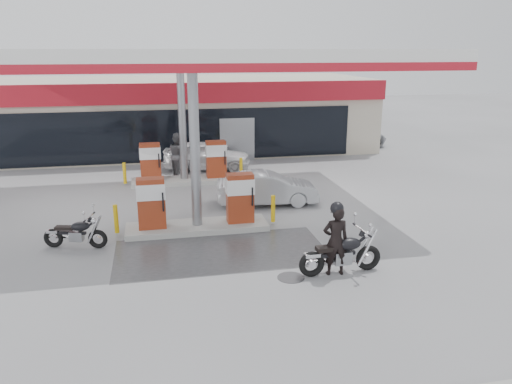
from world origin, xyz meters
TOP-DOWN VIEW (x-y plane):
  - ground at (0.00, 0.00)m, footprint 90.00×90.00m
  - wet_patch at (0.50, 0.00)m, footprint 6.00×3.00m
  - drain_cover at (2.00, -2.00)m, footprint 0.70×0.70m
  - store_building at (0.01, 15.94)m, footprint 22.00×8.22m
  - canopy at (0.00, 5.00)m, footprint 16.00×10.02m
  - pump_island_near at (0.00, 2.00)m, footprint 5.14×1.30m
  - pump_island_far at (0.00, 8.00)m, footprint 5.14×1.30m
  - main_motorcycle at (3.35, -1.99)m, footprint 2.26×0.87m
  - biker_main at (3.15, -2.01)m, footprint 0.69×0.47m
  - parked_motorcycle at (-3.58, 1.19)m, footprint 1.87×0.86m
  - sedan_white at (1.23, 10.20)m, footprint 4.36×2.38m
  - attendant at (-0.17, 9.04)m, footprint 0.97×1.13m
  - hatchback_silver at (2.81, 4.20)m, footprint 3.82×1.62m
  - parked_car_left at (-4.50, 14.00)m, footprint 4.72×3.02m
  - parked_car_right at (10.00, 14.00)m, footprint 5.03×3.34m

SIDE VIEW (x-z plane):
  - ground at x=0.00m, z-range 0.00..0.00m
  - wet_patch at x=0.50m, z-range 0.00..0.00m
  - drain_cover at x=2.00m, z-range 0.00..0.01m
  - parked_motorcycle at x=-3.58m, z-range -0.06..0.92m
  - main_motorcycle at x=3.35m, z-range -0.07..1.09m
  - hatchback_silver at x=2.81m, z-range 0.00..1.22m
  - parked_car_left at x=-4.50m, z-range 0.00..1.27m
  - parked_car_right at x=10.00m, z-range 0.00..1.28m
  - sedan_white at x=1.23m, z-range 0.00..1.40m
  - pump_island_near at x=0.00m, z-range -0.18..1.60m
  - pump_island_far at x=0.00m, z-range -0.18..1.60m
  - biker_main at x=3.15m, z-range 0.00..1.83m
  - attendant at x=-0.17m, z-range 0.00..2.02m
  - store_building at x=0.01m, z-range 0.01..4.01m
  - canopy at x=0.00m, z-range 2.51..8.02m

